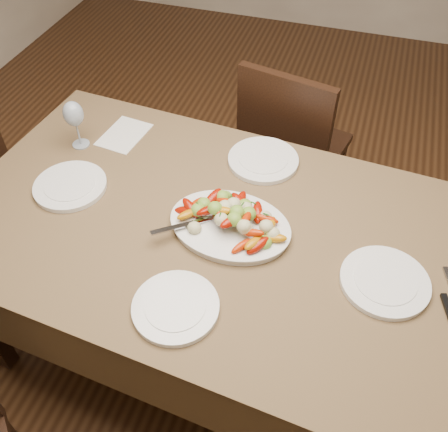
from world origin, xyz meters
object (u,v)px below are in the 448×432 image
Objects in this scene: plate_right at (385,282)px; plate_far at (263,160)px; dining_table at (224,295)px; wine_glass at (76,123)px; plate_left at (70,186)px; plate_near at (176,307)px; serving_platter at (230,227)px; chair_far at (296,147)px.

plate_far is (-0.48, 0.43, 0.00)m from plate_right.
dining_table is 8.98× the size of wine_glass.
plate_far is at bearing 138.32° from plate_right.
plate_near is at bearing -33.43° from plate_left.
serving_platter is 1.47× the size of plate_right.
serving_platter is at bearing 12.81° from dining_table.
plate_left is at bearing 146.57° from plate_near.
chair_far reaches higher than plate_far.
dining_table is 0.86m from chair_far.
serving_platter is 1.48× the size of plate_far.
plate_near is at bearing -99.44° from serving_platter.
plate_right and plate_near have the same top height.
plate_left is at bearing 63.80° from chair_far.
plate_near is at bearing -96.38° from dining_table.
wine_glass reaches higher than plate_right.
plate_left reaches higher than dining_table.
plate_left is (-0.60, 0.02, -0.00)m from serving_platter.
serving_platter reaches higher than dining_table.
wine_glass reaches higher than dining_table.
chair_far reaches higher than plate_near.
dining_table is at bearing -95.71° from plate_far.
plate_left and plate_near have the same top height.
plate_far reaches higher than dining_table.
dining_table is at bearing 173.02° from plate_right.
dining_table is 0.86m from wine_glass.
plate_right is at bearing -14.93° from wine_glass.
plate_far is 1.29× the size of wine_glass.
plate_far is 0.71m from plate_near.
chair_far is 3.80× the size of plate_near.
serving_platter is 1.56× the size of plate_near.
plate_right is 0.62m from plate_near.
chair_far is at bearing 115.26° from plate_right.
plate_right is at bearing 127.78° from chair_far.
dining_table is at bearing 83.62° from plate_near.
serving_platter reaches higher than plate_far.
dining_table is 7.36× the size of plate_near.
dining_table is at bearing -2.18° from plate_left.
dining_table is 1.94× the size of chair_far.
plate_right is (0.43, -0.92, 0.29)m from chair_far.
chair_far is at bearing 85.35° from serving_platter.
chair_far is 4.64× the size of wine_glass.
plate_left is 0.65m from plate_near.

